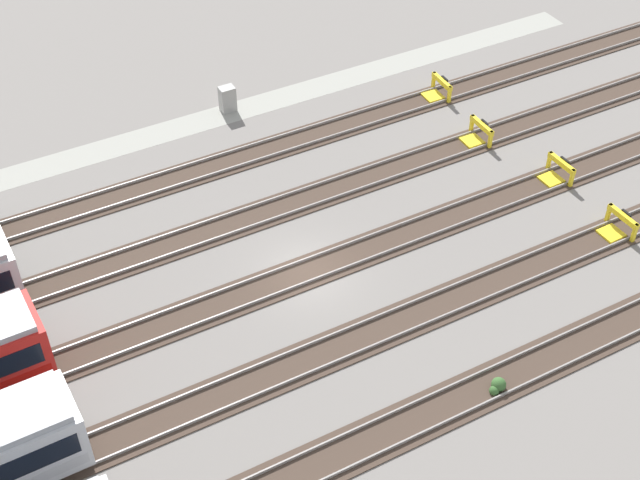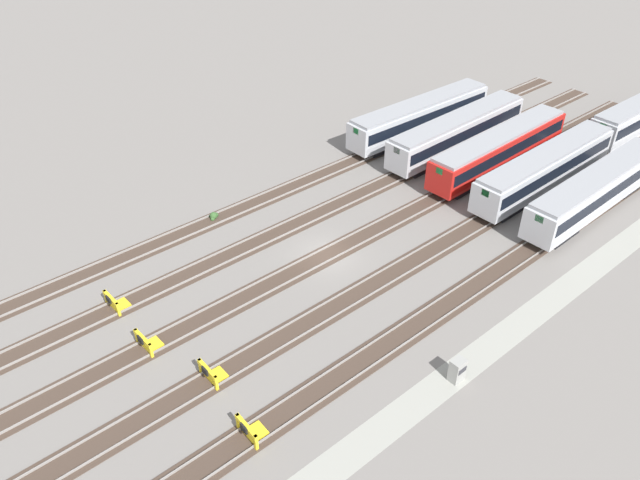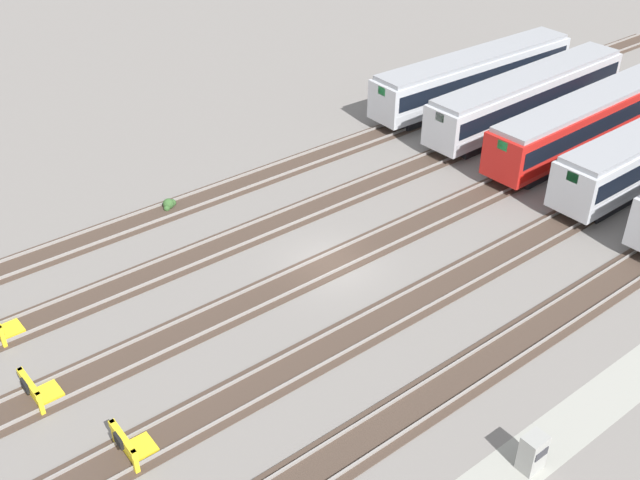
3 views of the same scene
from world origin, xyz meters
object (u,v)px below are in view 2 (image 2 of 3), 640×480
(subway_car_front_row_right_inner, at_px, (545,168))
(bumper_stop_near_inner_track, at_px, (212,373))
(subway_car_front_row_leftmost, at_px, (499,149))
(bumper_stop_nearest_track, at_px, (251,430))
(bumper_stop_middle_track, at_px, (147,342))
(bumper_stop_far_inner_track, at_px, (116,302))
(subway_car_front_row_rightmost, at_px, (596,190))
(subway_car_front_row_left_inner, at_px, (420,116))
(weed_clump, at_px, (214,216))
(electrical_cabinet, at_px, (457,370))
(subway_car_back_row_leftmost, at_px, (457,132))

(subway_car_front_row_right_inner, distance_m, bumper_stop_near_inner_track, 35.06)
(subway_car_front_row_leftmost, height_order, bumper_stop_nearest_track, subway_car_front_row_leftmost)
(bumper_stop_middle_track, bearing_deg, bumper_stop_nearest_track, -83.98)
(bumper_stop_far_inner_track, bearing_deg, subway_car_front_row_rightmost, -22.09)
(subway_car_front_row_right_inner, relative_size, bumper_stop_far_inner_track, 8.99)
(subway_car_front_row_left_inner, distance_m, weed_clump, 25.26)
(subway_car_front_row_leftmost, height_order, bumper_stop_near_inner_track, subway_car_front_row_leftmost)
(subway_car_front_row_rightmost, height_order, electrical_cabinet, subway_car_front_row_rightmost)
(bumper_stop_middle_track, bearing_deg, subway_car_front_row_right_inner, -7.71)
(subway_car_front_row_left_inner, bearing_deg, bumper_stop_nearest_track, -151.10)
(bumper_stop_middle_track, distance_m, weed_clump, 15.33)
(bumper_stop_nearest_track, xyz_separation_m, electrical_cabinet, (11.87, -4.73, 0.29))
(subway_car_front_row_rightmost, relative_size, bumper_stop_middle_track, 9.00)
(subway_car_back_row_leftmost, bearing_deg, subway_car_front_row_right_inner, -90.00)
(bumper_stop_near_inner_track, xyz_separation_m, electrical_cabinet, (11.23, -9.66, 0.29))
(bumper_stop_middle_track, bearing_deg, subway_car_front_row_rightmost, -15.08)
(bumper_stop_near_inner_track, distance_m, bumper_stop_far_inner_track, 9.98)
(subway_car_front_row_left_inner, height_order, subway_car_front_row_rightmost, same)
(subway_car_front_row_left_inner, bearing_deg, weed_clump, 179.26)
(bumper_stop_near_inner_track, bearing_deg, subway_car_front_row_right_inner, -0.05)
(subway_car_back_row_leftmost, distance_m, bumper_stop_near_inner_track, 36.41)
(subway_car_back_row_leftmost, xyz_separation_m, bumper_stop_middle_track, (-36.70, -4.90, -1.53))
(bumper_stop_near_inner_track, height_order, bumper_stop_middle_track, same)
(bumper_stop_near_inner_track, bearing_deg, bumper_stop_middle_track, 108.74)
(subway_car_back_row_leftmost, height_order, bumper_stop_far_inner_track, subway_car_back_row_leftmost)
(bumper_stop_nearest_track, distance_m, bumper_stop_near_inner_track, 4.98)
(subway_car_back_row_leftmost, bearing_deg, subway_car_front_row_rightmost, -90.00)
(bumper_stop_nearest_track, xyz_separation_m, weed_clump, (10.47, 20.00, -0.27))
(subway_car_front_row_right_inner, distance_m, subway_car_front_row_rightmost, 4.92)
(subway_car_front_row_right_inner, distance_m, bumper_stop_far_inner_track, 37.86)
(electrical_cabinet, bearing_deg, subway_car_front_row_leftmost, 31.46)
(bumper_stop_far_inner_track, bearing_deg, electrical_cabinet, -56.92)
(bumper_stop_far_inner_track, xyz_separation_m, weed_clump, (11.32, 5.20, -0.27))
(subway_car_front_row_rightmost, bearing_deg, subway_car_front_row_leftmost, 90.00)
(electrical_cabinet, relative_size, weed_clump, 1.74)
(subway_car_front_row_right_inner, xyz_separation_m, bumper_stop_middle_track, (-36.70, 4.97, -1.53))
(bumper_stop_near_inner_track, bearing_deg, weed_clump, 56.88)
(subway_car_front_row_right_inner, height_order, electrical_cabinet, subway_car_front_row_right_inner)
(bumper_stop_middle_track, bearing_deg, bumper_stop_near_inner_track, -71.26)
(subway_car_front_row_right_inner, bearing_deg, subway_car_front_row_leftmost, 90.00)
(subway_car_front_row_leftmost, distance_m, subway_car_back_row_leftmost, 4.94)
(subway_car_front_row_rightmost, bearing_deg, bumper_stop_near_inner_track, 171.95)
(bumper_stop_far_inner_track, relative_size, weed_clump, 2.18)
(subway_car_front_row_leftmost, bearing_deg, bumper_stop_nearest_track, -164.59)
(subway_car_back_row_leftmost, relative_size, weed_clump, 19.63)
(subway_car_front_row_right_inner, relative_size, bumper_stop_near_inner_track, 9.01)
(subway_car_front_row_rightmost, distance_m, bumper_stop_near_inner_track, 35.40)
(bumper_stop_near_inner_track, relative_size, bumper_stop_far_inner_track, 1.00)
(bumper_stop_far_inner_track, height_order, weed_clump, bumper_stop_far_inner_track)
(bumper_stop_nearest_track, xyz_separation_m, bumper_stop_middle_track, (-1.04, 9.87, 0.00))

